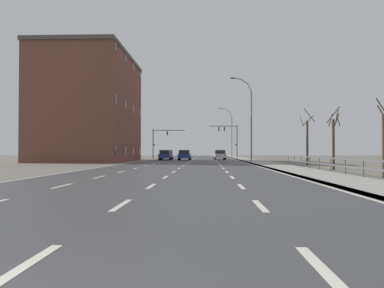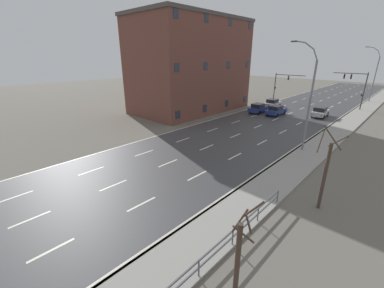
{
  "view_description": "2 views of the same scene",
  "coord_description": "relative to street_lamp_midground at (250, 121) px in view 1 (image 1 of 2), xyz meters",
  "views": [
    {
      "loc": [
        2.16,
        -2.6,
        1.39
      ],
      "look_at": [
        -0.1,
        59.05,
        2.51
      ],
      "focal_mm": 37.19,
      "sensor_mm": 36.0,
      "label": 1
    },
    {
      "loc": [
        15.01,
        21.45,
        9.08
      ],
      "look_at": [
        0.0,
        37.54,
        1.0
      ],
      "focal_mm": 22.67,
      "sensor_mm": 36.0,
      "label": 2
    }
  ],
  "objects": [
    {
      "name": "car_near_right",
      "position": [
        -11.81,
        18.21,
        -4.27
      ],
      "size": [
        1.99,
        4.18,
        1.57
      ],
      "rotation": [
        0.0,
        0.0,
        0.05
      ],
      "color": "#B7B7BC",
      "rests_on": "ground"
    },
    {
      "name": "street_lamp_distant",
      "position": [
        -0.02,
        37.34,
        0.15
      ],
      "size": [
        2.81,
        0.24,
        10.72
      ],
      "color": "slate",
      "rests_on": "ground"
    },
    {
      "name": "sidewalk_right",
      "position": [
        1.01,
        14.26,
        -5.01
      ],
      "size": [
        3.0,
        120.0,
        0.12
      ],
      "color": "gray",
      "rests_on": "ground"
    },
    {
      "name": "brick_building",
      "position": [
        -21.59,
        6.77,
        2.38
      ],
      "size": [
        11.3,
        19.98,
        14.89
      ],
      "color": "brown",
      "rests_on": "ground"
    },
    {
      "name": "road_asphalt_strip",
      "position": [
        -7.42,
        14.26,
        -5.06
      ],
      "size": [
        14.0,
        120.0,
        0.03
      ],
      "color": "#3D3D3F",
      "rests_on": "ground"
    },
    {
      "name": "bare_tree_near",
      "position": [
        4.15,
        -26.97,
        -3.16
      ],
      "size": [
        1.27,
        0.88,
        4.2
      ],
      "color": "#423328",
      "rests_on": "ground"
    },
    {
      "name": "car_near_left",
      "position": [
        -11.61,
        12.51,
        -4.27
      ],
      "size": [
        1.9,
        4.13,
        1.57
      ],
      "rotation": [
        0.0,
        0.0,
        0.02
      ],
      "color": "navy",
      "rests_on": "ground"
    },
    {
      "name": "car_far_right",
      "position": [
        -3.11,
        16.46,
        -4.27
      ],
      "size": [
        2.01,
        4.19,
        1.57
      ],
      "rotation": [
        0.0,
        0.0,
        0.06
      ],
      "color": "#B7B7BC",
      "rests_on": "ground"
    },
    {
      "name": "bare_tree_mid",
      "position": [
        4.25,
        -18.28,
        -2.86
      ],
      "size": [
        0.97,
        1.22,
        4.78
      ],
      "color": "#423328",
      "rests_on": "ground"
    },
    {
      "name": "ground_plane",
      "position": [
        -7.42,
        2.26,
        -5.13
      ],
      "size": [
        160.0,
        160.0,
        0.12
      ],
      "color": "#666056"
    },
    {
      "name": "bare_tree_far",
      "position": [
        4.54,
        -9.32,
        -2.61
      ],
      "size": [
        1.37,
        1.41,
        5.51
      ],
      "color": "#423328",
      "rests_on": "ground"
    },
    {
      "name": "guardrail",
      "position": [
        2.43,
        -24.73,
        -4.36
      ],
      "size": [
        0.07,
        28.21,
        1.0
      ],
      "color": "#515459",
      "rests_on": "ground"
    },
    {
      "name": "traffic_signal_right",
      "position": [
        -0.81,
        26.6,
        -0.69
      ],
      "size": [
        5.35,
        0.36,
        6.37
      ],
      "color": "#38383A",
      "rests_on": "ground"
    },
    {
      "name": "car_distant",
      "position": [
        -8.66,
        12.86,
        -4.27
      ],
      "size": [
        1.91,
        4.14,
        1.57
      ],
      "rotation": [
        0.0,
        0.0,
        -0.02
      ],
      "color": "navy",
      "rests_on": "ground"
    },
    {
      "name": "traffic_signal_left",
      "position": [
        -14.09,
        26.01,
        -1.3
      ],
      "size": [
        6.07,
        0.36,
        5.57
      ],
      "color": "#38383A",
      "rests_on": "ground"
    },
    {
      "name": "street_lamp_midground",
      "position": [
        0.0,
        0.0,
        0.0
      ],
      "size": [
        2.64,
        0.24,
        10.39
      ],
      "color": "slate",
      "rests_on": "ground"
    }
  ]
}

